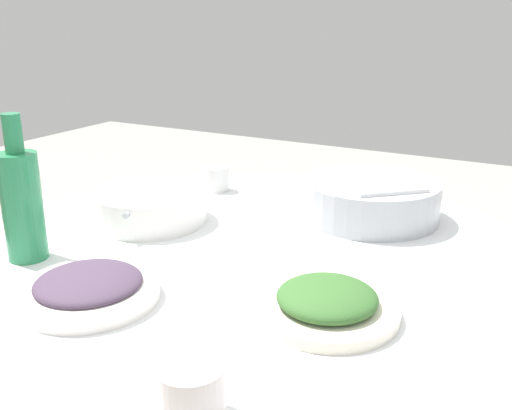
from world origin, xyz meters
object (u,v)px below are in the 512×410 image
object	(u,v)px
dish_eggplant	(89,288)
dish_greens	(327,303)
round_dining_table	(251,304)
soup_bowl	(150,207)
tea_cup_far	(217,179)
green_bottle	(22,202)
tea_cup_near	(191,392)
rice_bowl	(371,199)

from	to	relation	value
dish_eggplant	dish_greens	bearing A→B (deg)	-159.18
round_dining_table	dish_greens	xyz separation A→B (m)	(-0.22, 0.16, 0.13)
soup_bowl	dish_eggplant	distance (m)	0.36
dish_greens	tea_cup_far	size ratio (longest dim) A/B	3.41
dish_eggplant	green_bottle	size ratio (longest dim) A/B	0.82
soup_bowl	tea_cup_near	distance (m)	0.66
round_dining_table	tea_cup_far	world-z (taller)	tea_cup_far
soup_bowl	dish_eggplant	size ratio (longest dim) A/B	1.16
soup_bowl	tea_cup_far	size ratio (longest dim) A/B	4.02
round_dining_table	dish_greens	distance (m)	0.30
round_dining_table	tea_cup_near	size ratio (longest dim) A/B	14.40
dish_greens	dish_eggplant	xyz separation A→B (m)	(0.35, 0.13, 0.00)
round_dining_table	tea_cup_far	size ratio (longest dim) A/B	17.72
round_dining_table	tea_cup_near	xyz separation A→B (m)	(-0.17, 0.45, 0.15)
soup_bowl	tea_cup_near	world-z (taller)	soup_bowl
dish_greens	tea_cup_far	distance (m)	0.67
dish_eggplant	rice_bowl	bearing A→B (deg)	-114.69
tea_cup_near	tea_cup_far	bearing A→B (deg)	-59.75
soup_bowl	dish_greens	size ratio (longest dim) A/B	1.18
round_dining_table	green_bottle	distance (m)	0.46
round_dining_table	soup_bowl	world-z (taller)	soup_bowl
rice_bowl	tea_cup_far	xyz separation A→B (m)	(0.41, -0.02, -0.01)
rice_bowl	tea_cup_near	bearing A→B (deg)	92.57
dish_greens	tea_cup_near	world-z (taller)	tea_cup_near
tea_cup_far	dish_greens	bearing A→B (deg)	136.22
dish_eggplant	tea_cup_far	size ratio (longest dim) A/B	3.46
round_dining_table	green_bottle	size ratio (longest dim) A/B	4.21
tea_cup_near	dish_eggplant	bearing A→B (deg)	-27.40
dish_greens	green_bottle	distance (m)	0.57
tea_cup_far	round_dining_table	bearing A→B (deg)	131.09
dish_greens	soup_bowl	bearing A→B (deg)	-22.33
rice_bowl	tea_cup_far	size ratio (longest dim) A/B	4.66
round_dining_table	rice_bowl	size ratio (longest dim) A/B	3.80
dish_eggplant	tea_cup_near	xyz separation A→B (m)	(-0.30, 0.16, 0.01)
dish_greens	dish_eggplant	world-z (taller)	dish_greens
rice_bowl	green_bottle	distance (m)	0.71
soup_bowl	tea_cup_near	size ratio (longest dim) A/B	3.27
tea_cup_far	dish_eggplant	bearing A→B (deg)	103.05
dish_eggplant	tea_cup_near	size ratio (longest dim) A/B	2.81
dish_greens	dish_eggplant	size ratio (longest dim) A/B	0.99
dish_eggplant	tea_cup_far	world-z (taller)	tea_cup_far
round_dining_table	dish_greens	size ratio (longest dim) A/B	5.19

